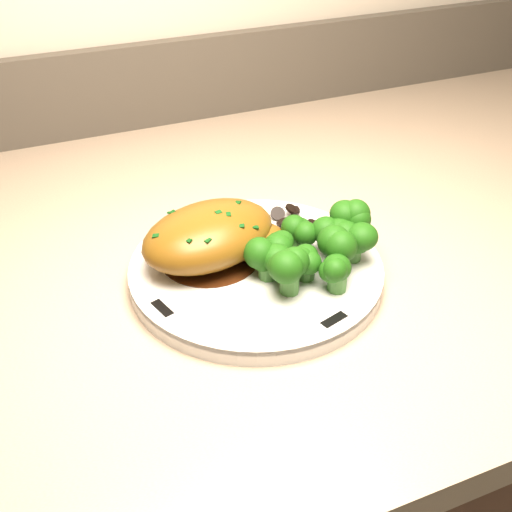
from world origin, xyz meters
name	(u,v)px	position (x,y,z in m)	size (l,w,h in m)	color
counter	(269,477)	(-0.27, 1.67, 0.48)	(2.21, 0.73, 1.07)	brown
plate	(256,271)	(-0.33, 1.58, 0.96)	(0.25, 0.25, 0.02)	silver
rim_accent_0	(335,226)	(-0.22, 1.61, 0.97)	(0.03, 0.01, 0.00)	black
rim_accent_1	(193,218)	(-0.36, 1.69, 0.97)	(0.03, 0.01, 0.00)	black
rim_accent_2	(162,308)	(-0.43, 1.55, 0.97)	(0.03, 0.01, 0.00)	black
rim_accent_3	(334,320)	(-0.30, 1.48, 0.97)	(0.03, 0.01, 0.00)	black
gravy_pool	(210,258)	(-0.37, 1.61, 0.97)	(0.10, 0.10, 0.00)	#3C1B0B
chicken_breast	(214,236)	(-0.36, 1.61, 1.00)	(0.16, 0.12, 0.05)	brown
mushroom_pile	(280,230)	(-0.28, 1.62, 0.97)	(0.07, 0.05, 0.02)	black
broccoli_florets	(316,248)	(-0.28, 1.55, 0.99)	(0.13, 0.10, 0.04)	#468136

